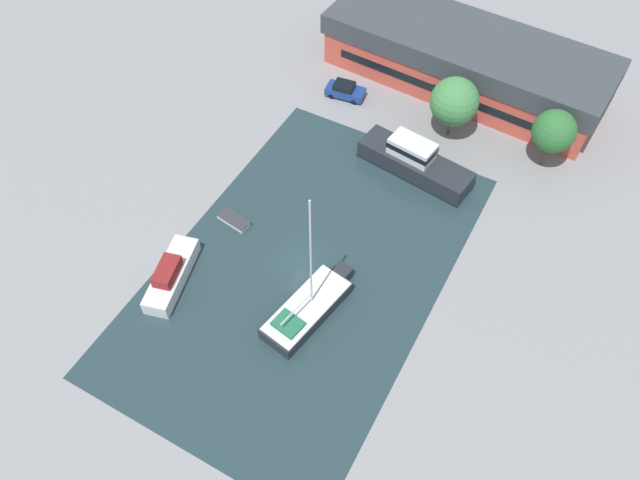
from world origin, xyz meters
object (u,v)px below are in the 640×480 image
small_dinghy (234,220)px  motor_cruiser (414,161)px  sailboat_moored (308,308)px  cabin_boat (171,275)px  warehouse_building (465,60)px  quay_tree_near_building (454,102)px  parked_car (345,90)px  quay_tree_by_water (554,131)px

small_dinghy → motor_cruiser: bearing=148.3°
sailboat_moored → cabin_boat: 12.01m
sailboat_moored → warehouse_building: bearing=99.8°
quay_tree_near_building → small_dinghy: size_ratio=1.99×
parked_car → small_dinghy: size_ratio=1.31×
warehouse_building → small_dinghy: bearing=-106.7°
warehouse_building → motor_cruiser: (0.79, -15.02, -1.71)m
quay_tree_by_water → sailboat_moored: size_ratio=0.47×
quay_tree_by_water → small_dinghy: (-22.57, -20.83, -4.08)m
warehouse_building → parked_car: size_ratio=7.13×
quay_tree_near_building → cabin_boat: 31.74m
sailboat_moored → small_dinghy: bearing=164.9°
cabin_boat → motor_cruiser: bearing=45.1°
sailboat_moored → small_dinghy: (-10.72, 5.08, -0.46)m
quay_tree_by_water → motor_cruiser: bearing=-147.2°
warehouse_building → parked_car: 13.33m
warehouse_building → cabin_boat: warehouse_building is taller
parked_car → sailboat_moored: (9.93, -25.69, -0.12)m
parked_car → quay_tree_by_water: bearing=83.4°
quay_tree_by_water → cabin_boat: quay_tree_by_water is taller
warehouse_building → cabin_boat: size_ratio=4.01×
quay_tree_by_water → sailboat_moored: sailboat_moored is taller
small_dinghy → quay_tree_by_water: bearing=141.4°
quay_tree_by_water → sailboat_moored: (-11.85, -25.91, -3.63)m
parked_car → warehouse_building: bearing=122.0°
quay_tree_near_building → small_dinghy: 24.46m
quay_tree_by_water → cabin_boat: size_ratio=0.83×
quay_tree_near_building → motor_cruiser: bearing=-98.9°
warehouse_building → quay_tree_near_building: size_ratio=4.69×
cabin_boat → small_dinghy: bearing=68.6°
warehouse_building → small_dinghy: (-10.99, -28.90, -2.75)m
small_dinghy → cabin_boat: 8.04m
warehouse_building → sailboat_moored: size_ratio=2.30×
parked_car → motor_cruiser: 12.89m
motor_cruiser → quay_tree_by_water: bearing=-48.9°
sailboat_moored → motor_cruiser: sailboat_moored is taller
quay_tree_near_building → parked_car: bearing=179.3°
quay_tree_near_building → cabin_boat: quay_tree_near_building is taller
parked_car → cabin_boat: 28.61m
quay_tree_by_water → motor_cruiser: quay_tree_by_water is taller
parked_car → sailboat_moored: 27.54m
parked_car → sailboat_moored: size_ratio=0.32×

